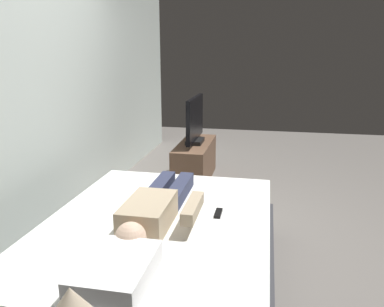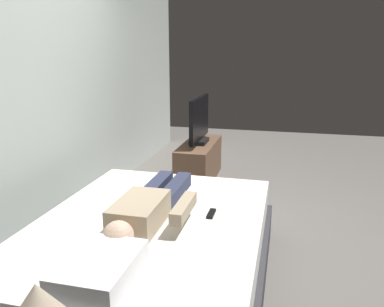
% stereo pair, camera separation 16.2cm
% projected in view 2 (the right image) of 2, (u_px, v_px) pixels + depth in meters
% --- Properties ---
extents(ground_plane, '(10.00, 10.00, 0.00)m').
position_uv_depth(ground_plane, '(208.00, 239.00, 3.44)').
color(ground_plane, slate).
extents(back_wall, '(6.40, 0.10, 2.80)m').
position_uv_depth(back_wall, '(70.00, 77.00, 3.79)').
color(back_wall, silver).
rests_on(back_wall, ground).
extents(bed, '(2.07, 1.57, 0.54)m').
position_uv_depth(bed, '(151.00, 256.00, 2.65)').
color(bed, '#333338').
rests_on(bed, ground).
extents(pillow, '(0.48, 0.34, 0.12)m').
position_uv_depth(pillow, '(100.00, 269.00, 1.90)').
color(pillow, white).
rests_on(pillow, bed).
extents(person, '(1.26, 0.46, 0.18)m').
position_uv_depth(person, '(149.00, 207.00, 2.59)').
color(person, tan).
rests_on(person, bed).
extents(remote, '(0.15, 0.04, 0.02)m').
position_uv_depth(remote, '(211.00, 214.00, 2.66)').
color(remote, black).
rests_on(remote, bed).
extents(tv_stand, '(1.10, 0.40, 0.50)m').
position_uv_depth(tv_stand, '(199.00, 162.00, 4.96)').
color(tv_stand, brown).
rests_on(tv_stand, ground).
extents(tv, '(0.88, 0.20, 0.59)m').
position_uv_depth(tv, '(199.00, 121.00, 4.82)').
color(tv, black).
rests_on(tv, tv_stand).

